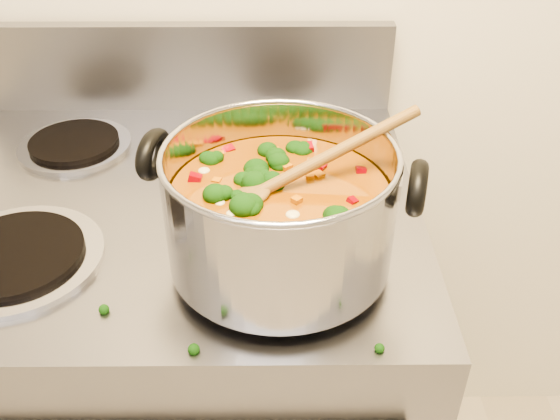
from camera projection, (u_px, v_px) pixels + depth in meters
name	position (u px, v px, depth m)	size (l,w,h in m)	color
electric_range	(192.00, 389.00, 1.21)	(0.75, 0.68, 1.08)	gray
stockpot	(280.00, 211.00, 0.76)	(0.35, 0.28, 0.17)	#AAA9B2
wooden_spoon	(291.00, 176.00, 0.74)	(0.26, 0.13, 0.10)	brown
cooktop_crumbs	(283.00, 258.00, 0.82)	(0.20, 0.38, 0.01)	black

